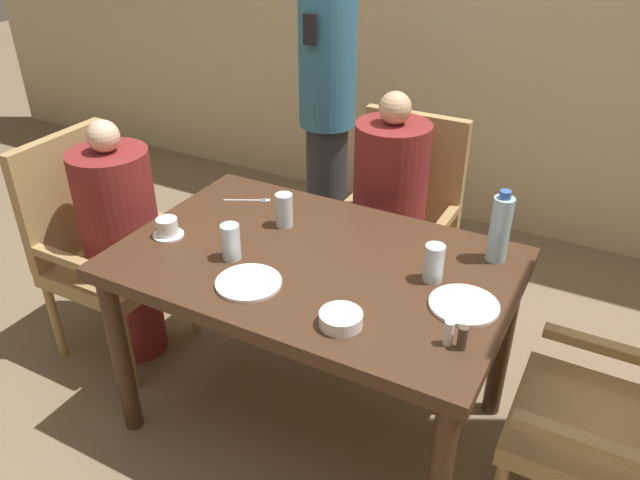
# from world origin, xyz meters

# --- Properties ---
(ground_plane) EXTENTS (16.00, 16.00, 0.00)m
(ground_plane) POSITION_xyz_m (0.00, 0.00, 0.00)
(ground_plane) COLOR #7A664C
(dining_table) EXTENTS (1.36, 0.88, 0.76)m
(dining_table) POSITION_xyz_m (0.00, 0.00, 0.66)
(dining_table) COLOR #422819
(dining_table) RESTS_ON ground_plane
(chair_left_side) EXTENTS (0.49, 0.49, 0.99)m
(chair_left_side) POSITION_xyz_m (-1.07, 0.00, 0.53)
(chair_left_side) COLOR #A88451
(chair_left_side) RESTS_ON ground_plane
(diner_in_left_chair) EXTENTS (0.32, 0.32, 1.11)m
(diner_in_left_chair) POSITION_xyz_m (-0.92, 0.00, 0.57)
(diner_in_left_chair) COLOR maroon
(diner_in_left_chair) RESTS_ON ground_plane
(chair_far_side) EXTENTS (0.49, 0.49, 0.99)m
(chair_far_side) POSITION_xyz_m (0.00, 0.83, 0.53)
(chair_far_side) COLOR #A88451
(chair_far_side) RESTS_ON ground_plane
(diner_in_far_chair) EXTENTS (0.32, 0.32, 1.17)m
(diner_in_far_chair) POSITION_xyz_m (-0.00, 0.68, 0.60)
(diner_in_far_chair) COLOR maroon
(diner_in_far_chair) RESTS_ON ground_plane
(chair_right_side) EXTENTS (0.49, 0.49, 0.99)m
(chair_right_side) POSITION_xyz_m (1.07, 0.00, 0.53)
(chair_right_side) COLOR #A88451
(chair_right_side) RESTS_ON ground_plane
(standing_host) EXTENTS (0.29, 0.32, 1.69)m
(standing_host) POSITION_xyz_m (-0.55, 1.14, 0.91)
(standing_host) COLOR #2D2D33
(standing_host) RESTS_ON ground_plane
(plate_main_left) EXTENTS (0.22, 0.22, 0.01)m
(plate_main_left) POSITION_xyz_m (0.54, -0.03, 0.77)
(plate_main_left) COLOR white
(plate_main_left) RESTS_ON dining_table
(plate_main_right) EXTENTS (0.22, 0.22, 0.01)m
(plate_main_right) POSITION_xyz_m (-0.11, -0.24, 0.77)
(plate_main_right) COLOR white
(plate_main_right) RESTS_ON dining_table
(teacup_with_saucer) EXTENTS (0.11, 0.11, 0.07)m
(teacup_with_saucer) POSITION_xyz_m (-0.55, -0.12, 0.79)
(teacup_with_saucer) COLOR white
(teacup_with_saucer) RESTS_ON dining_table
(bowl_small) EXTENTS (0.13, 0.13, 0.04)m
(bowl_small) POSITION_xyz_m (0.25, -0.29, 0.78)
(bowl_small) COLOR white
(bowl_small) RESTS_ON dining_table
(water_bottle) EXTENTS (0.07, 0.07, 0.26)m
(water_bottle) POSITION_xyz_m (0.55, 0.29, 0.88)
(water_bottle) COLOR #A3C6DB
(water_bottle) RESTS_ON dining_table
(glass_tall_near) EXTENTS (0.07, 0.07, 0.13)m
(glass_tall_near) POSITION_xyz_m (-0.25, -0.13, 0.83)
(glass_tall_near) COLOR silver
(glass_tall_near) RESTS_ON dining_table
(glass_tall_mid) EXTENTS (0.07, 0.07, 0.13)m
(glass_tall_mid) POSITION_xyz_m (-0.21, 0.15, 0.83)
(glass_tall_mid) COLOR silver
(glass_tall_mid) RESTS_ON dining_table
(glass_tall_far) EXTENTS (0.07, 0.07, 0.13)m
(glass_tall_far) POSITION_xyz_m (0.41, 0.07, 0.83)
(glass_tall_far) COLOR silver
(glass_tall_far) RESTS_ON dining_table
(salt_shaker) EXTENTS (0.03, 0.03, 0.08)m
(salt_shaker) POSITION_xyz_m (0.55, -0.22, 0.80)
(salt_shaker) COLOR white
(salt_shaker) RESTS_ON dining_table
(pepper_shaker) EXTENTS (0.03, 0.03, 0.07)m
(pepper_shaker) POSITION_xyz_m (0.59, -0.22, 0.80)
(pepper_shaker) COLOR #4C3D2D
(pepper_shaker) RESTS_ON dining_table
(fork_beside_plate) EXTENTS (0.18, 0.10, 0.00)m
(fork_beside_plate) POSITION_xyz_m (-0.43, 0.27, 0.76)
(fork_beside_plate) COLOR silver
(fork_beside_plate) RESTS_ON dining_table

